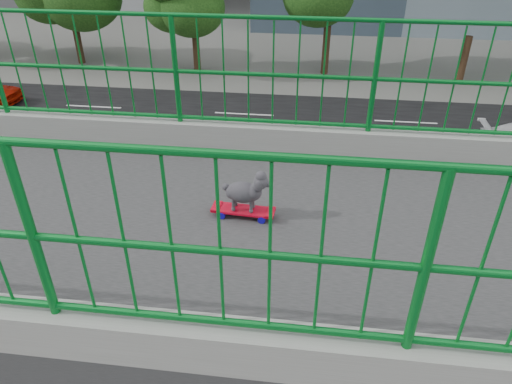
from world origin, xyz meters
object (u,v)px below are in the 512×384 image
object	(u,v)px
poodle	(246,191)
car_0	(257,281)
skateboard	(243,211)
car_7	(22,151)
car_2	(9,151)

from	to	relation	value
poodle	car_0	world-z (taller)	poodle
skateboard	car_0	distance (m)	8.60
car_7	car_2	bearing A→B (deg)	90.00
car_2	car_7	distance (m)	0.58
poodle	car_7	distance (m)	17.66
poodle	car_2	distance (m)	18.03
poodle	car_2	world-z (taller)	poodle
car_0	car_2	distance (m)	12.60
skateboard	car_7	distance (m)	17.57
car_0	car_7	xyz separation A→B (m)	(-6.40, -10.27, -0.07)
skateboard	car_7	world-z (taller)	skateboard
poodle	car_0	bearing A→B (deg)	-169.95
skateboard	car_2	distance (m)	17.94
car_0	car_2	world-z (taller)	car_0
car_0	car_2	bearing A→B (deg)	-120.54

